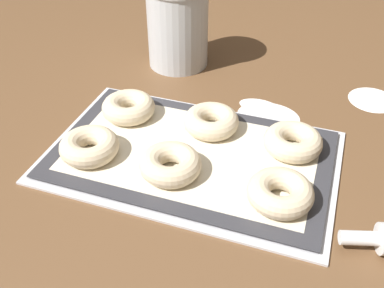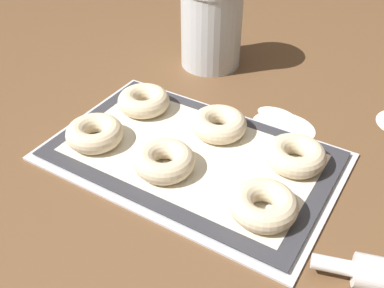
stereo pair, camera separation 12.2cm
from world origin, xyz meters
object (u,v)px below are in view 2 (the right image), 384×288
at_px(bagel_front_left, 95,133).
at_px(baking_tray, 192,156).
at_px(bagel_front_right, 264,205).
at_px(bagel_back_left, 144,101).
at_px(bagel_front_center, 166,162).
at_px(bagel_back_right, 295,155).
at_px(bagel_back_center, 219,124).
at_px(flour_canister, 211,24).

bearing_deg(bagel_front_left, baking_tray, 21.19).
distance_m(bagel_front_right, bagel_back_left, 0.32).
bearing_deg(bagel_front_right, bagel_front_left, 179.08).
height_order(bagel_front_center, bagel_front_right, same).
distance_m(bagel_front_center, bagel_back_right, 0.20).
bearing_deg(bagel_back_left, bagel_front_left, -94.85).
relative_size(bagel_front_left, bagel_back_right, 1.00).
bearing_deg(bagel_front_center, bagel_back_center, 80.66).
bearing_deg(bagel_front_left, bagel_back_left, 85.15).
height_order(bagel_front_left, bagel_back_left, same).
relative_size(bagel_back_left, bagel_back_center, 1.00).
bearing_deg(bagel_back_right, bagel_front_center, -144.24).
bearing_deg(flour_canister, bagel_front_right, -51.45).
distance_m(bagel_back_right, flour_canister, 0.38).
xyz_separation_m(bagel_back_left, flour_canister, (0.01, 0.24, 0.06)).
bearing_deg(bagel_front_right, baking_tray, 157.37).
relative_size(bagel_back_right, flour_canister, 0.53).
distance_m(bagel_front_left, bagel_back_center, 0.21).
bearing_deg(bagel_back_right, bagel_back_center, 175.45).
xyz_separation_m(baking_tray, bagel_back_center, (0.01, 0.07, 0.02)).
bearing_deg(baking_tray, bagel_front_left, -158.81).
bearing_deg(bagel_back_center, bagel_front_right, -43.21).
bearing_deg(bagel_back_right, baking_tray, -158.61).
xyz_separation_m(bagel_front_center, bagel_back_center, (0.02, 0.13, 0.00)).
relative_size(bagel_front_right, bagel_back_right, 1.00).
relative_size(bagel_front_left, bagel_back_left, 1.00).
distance_m(bagel_front_right, flour_canister, 0.47).
distance_m(bagel_front_left, bagel_back_right, 0.33).
distance_m(bagel_back_center, flour_canister, 0.28).
xyz_separation_m(bagel_front_right, bagel_back_left, (-0.30, 0.13, 0.00)).
xyz_separation_m(bagel_front_right, bagel_back_right, (-0.00, 0.12, 0.00)).
bearing_deg(baking_tray, bagel_back_left, 156.04).
xyz_separation_m(bagel_front_left, flour_canister, (0.02, 0.36, 0.06)).
bearing_deg(bagel_front_right, flour_canister, 128.55).
bearing_deg(bagel_back_left, baking_tray, -23.96).
relative_size(baking_tray, bagel_back_center, 4.89).
relative_size(bagel_front_right, bagel_back_left, 1.00).
xyz_separation_m(bagel_front_left, bagel_back_center, (0.16, 0.13, 0.00)).
xyz_separation_m(bagel_front_right, bagel_back_center, (-0.14, 0.14, 0.00)).
bearing_deg(bagel_front_center, baking_tray, 79.38).
height_order(bagel_back_right, flour_canister, flour_canister).
height_order(baking_tray, bagel_front_left, bagel_front_left).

